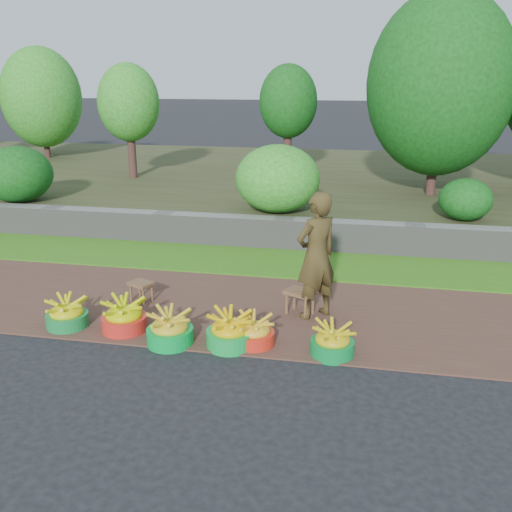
% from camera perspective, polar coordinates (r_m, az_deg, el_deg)
% --- Properties ---
extents(ground_plane, '(120.00, 120.00, 0.00)m').
position_cam_1_polar(ground_plane, '(6.42, -2.68, -9.90)').
color(ground_plane, black).
rests_on(ground_plane, ground).
extents(dirt_shoulder, '(80.00, 2.50, 0.02)m').
position_cam_1_polar(dirt_shoulder, '(7.51, -0.41, -5.47)').
color(dirt_shoulder, '#4D3126').
rests_on(dirt_shoulder, ground).
extents(grass_verge, '(80.00, 1.50, 0.04)m').
position_cam_1_polar(grass_verge, '(9.35, 2.05, -0.63)').
color(grass_verge, '#377717').
rests_on(grass_verge, ground).
extents(retaining_wall, '(80.00, 0.35, 0.55)m').
position_cam_1_polar(retaining_wall, '(10.08, 2.84, 2.26)').
color(retaining_wall, slate).
rests_on(retaining_wall, ground).
extents(earth_bank, '(80.00, 10.00, 0.50)m').
position_cam_1_polar(earth_bank, '(14.83, 5.66, 7.18)').
color(earth_bank, '#383C20').
rests_on(earth_bank, ground).
extents(vegetation, '(36.53, 7.79, 4.73)m').
position_cam_1_polar(vegetation, '(13.39, 0.03, 16.35)').
color(vegetation, '#3C251F').
rests_on(vegetation, earth_bank).
extents(basin_a, '(0.51, 0.51, 0.38)m').
position_cam_1_polar(basin_a, '(7.37, -18.39, -5.57)').
color(basin_a, '#147734').
rests_on(basin_a, ground).
extents(basin_b, '(0.55, 0.55, 0.41)m').
position_cam_1_polar(basin_b, '(7.07, -13.06, -5.98)').
color(basin_b, red).
rests_on(basin_b, ground).
extents(basin_c, '(0.54, 0.54, 0.40)m').
position_cam_1_polar(basin_c, '(6.66, -8.61, -7.27)').
color(basin_c, '#009A35').
rests_on(basin_c, ground).
extents(basin_d, '(0.55, 0.55, 0.41)m').
position_cam_1_polar(basin_d, '(6.54, -2.60, -7.54)').
color(basin_d, '#109939').
rests_on(basin_d, ground).
extents(basin_e, '(0.48, 0.48, 0.36)m').
position_cam_1_polar(basin_e, '(6.56, -0.24, -7.65)').
color(basin_e, red).
rests_on(basin_e, ground).
extents(basin_f, '(0.49, 0.49, 0.36)m').
position_cam_1_polar(basin_f, '(6.40, 7.65, -8.51)').
color(basin_f, '#077E32').
rests_on(basin_f, ground).
extents(stool_left, '(0.38, 0.34, 0.27)m').
position_cam_1_polar(stool_left, '(7.87, -11.43, -2.97)').
color(stool_left, brown).
rests_on(stool_left, dirt_shoulder).
extents(stool_right, '(0.44, 0.40, 0.32)m').
position_cam_1_polar(stool_right, '(7.32, 4.42, -3.95)').
color(stool_right, brown).
rests_on(stool_right, dirt_shoulder).
extents(vendor_woman, '(0.69, 0.69, 1.62)m').
position_cam_1_polar(vendor_woman, '(7.08, 6.05, 0.02)').
color(vendor_woman, black).
rests_on(vendor_woman, dirt_shoulder).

